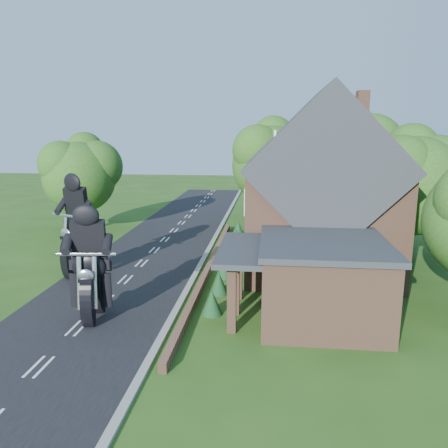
# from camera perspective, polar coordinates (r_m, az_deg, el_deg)

# --- Properties ---
(ground) EXTENTS (120.00, 120.00, 0.00)m
(ground) POSITION_cam_1_polar(r_m,az_deg,el_deg) (21.81, -15.31, -9.64)
(ground) COLOR #244A14
(ground) RESTS_ON ground
(road) EXTENTS (7.00, 80.00, 0.02)m
(road) POSITION_cam_1_polar(r_m,az_deg,el_deg) (21.81, -15.31, -9.61)
(road) COLOR black
(road) RESTS_ON ground
(kerb) EXTENTS (0.30, 80.00, 0.12)m
(kerb) POSITION_cam_1_polar(r_m,az_deg,el_deg) (20.77, -5.75, -10.19)
(kerb) COLOR gray
(kerb) RESTS_ON ground
(garden_wall) EXTENTS (0.30, 22.00, 0.40)m
(garden_wall) POSITION_cam_1_polar(r_m,az_deg,el_deg) (25.25, -1.97, -5.72)
(garden_wall) COLOR brown
(garden_wall) RESTS_ON ground
(house) EXTENTS (9.54, 8.64, 10.24)m
(house) POSITION_cam_1_polar(r_m,az_deg,el_deg) (25.19, 12.41, 3.65)
(house) COLOR brown
(house) RESTS_ON ground
(annex) EXTENTS (7.05, 5.94, 3.44)m
(annex) POSITION_cam_1_polar(r_m,az_deg,el_deg) (19.13, 12.31, -6.95)
(annex) COLOR brown
(annex) RESTS_ON ground
(tree_house_right) EXTENTS (6.51, 6.00, 8.40)m
(tree_house_right) POSITION_cam_1_polar(r_m,az_deg,el_deg) (28.94, 24.20, 5.62)
(tree_house_right) COLOR black
(tree_house_right) RESTS_ON ground
(tree_behind_house) EXTENTS (7.81, 7.20, 10.08)m
(tree_behind_house) POSITION_cam_1_polar(r_m,az_deg,el_deg) (35.56, 16.82, 8.85)
(tree_behind_house) COLOR black
(tree_behind_house) RESTS_ON ground
(tree_behind_left) EXTENTS (6.94, 6.40, 9.16)m
(tree_behind_left) POSITION_cam_1_polar(r_m,az_deg,el_deg) (35.98, 6.92, 8.52)
(tree_behind_left) COLOR black
(tree_behind_left) RESTS_ON ground
(tree_far_road) EXTENTS (6.08, 5.60, 7.84)m
(tree_far_road) POSITION_cam_1_polar(r_m,az_deg,el_deg) (36.13, -17.80, 6.63)
(tree_far_road) COLOR black
(tree_far_road) RESTS_ON ground
(shrub_a) EXTENTS (0.90, 0.90, 1.10)m
(shrub_a) POSITION_cam_1_polar(r_m,az_deg,el_deg) (19.41, -1.55, -10.22)
(shrub_a) COLOR #11361A
(shrub_a) RESTS_ON ground
(shrub_b) EXTENTS (0.90, 0.90, 1.10)m
(shrub_b) POSITION_cam_1_polar(r_m,az_deg,el_deg) (21.72, -0.66, -7.73)
(shrub_b) COLOR #11361A
(shrub_b) RESTS_ON ground
(shrub_c) EXTENTS (0.90, 0.90, 1.10)m
(shrub_c) POSITION_cam_1_polar(r_m,az_deg,el_deg) (24.07, 0.06, -5.73)
(shrub_c) COLOR #11361A
(shrub_c) RESTS_ON ground
(shrub_d) EXTENTS (0.90, 0.90, 1.10)m
(shrub_d) POSITION_cam_1_polar(r_m,az_deg,el_deg) (28.85, 1.12, -2.71)
(shrub_d) COLOR #11361A
(shrub_d) RESTS_ON ground
(shrub_e) EXTENTS (0.90, 0.90, 1.10)m
(shrub_e) POSITION_cam_1_polar(r_m,az_deg,el_deg) (31.27, 1.53, -1.55)
(shrub_e) COLOR #11361A
(shrub_e) RESTS_ON ground
(shrub_f) EXTENTS (0.90, 0.90, 1.10)m
(shrub_f) POSITION_cam_1_polar(r_m,az_deg,el_deg) (33.70, 1.88, -0.55)
(shrub_f) COLOR #11361A
(shrub_f) RESTS_ON ground
(motorcycle_lead) EXTENTS (0.59, 1.65, 1.50)m
(motorcycle_lead) POSITION_cam_1_polar(r_m,az_deg,el_deg) (19.56, -16.73, -9.93)
(motorcycle_lead) COLOR black
(motorcycle_lead) RESTS_ON ground
(motorcycle_follow) EXTENTS (1.19, 1.87, 1.71)m
(motorcycle_follow) POSITION_cam_1_polar(r_m,az_deg,el_deg) (25.52, -18.21, -4.59)
(motorcycle_follow) COLOR black
(motorcycle_follow) RESTS_ON ground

